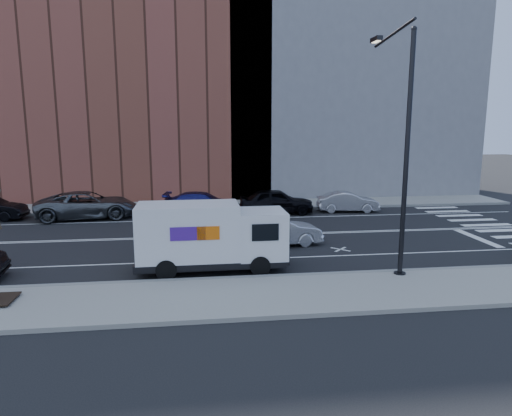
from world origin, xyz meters
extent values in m
plane|color=black|center=(0.00, 0.00, 0.00)|extent=(120.00, 120.00, 0.00)
cube|color=gray|center=(0.00, -8.80, 0.07)|extent=(44.00, 3.60, 0.15)
cube|color=gray|center=(0.00, 8.80, 0.07)|extent=(44.00, 3.60, 0.15)
cube|color=gray|center=(0.00, -7.00, 0.08)|extent=(44.00, 0.25, 0.17)
cube|color=gray|center=(0.00, 7.00, 0.08)|extent=(44.00, 0.25, 0.17)
cube|color=brown|center=(-8.00, 15.60, 11.00)|extent=(26.00, 10.00, 22.00)
cube|color=slate|center=(12.00, 15.60, 13.00)|extent=(20.00, 10.00, 26.00)
cylinder|color=black|center=(7.00, -7.40, 4.50)|extent=(0.18, 0.18, 9.00)
cylinder|color=black|center=(7.00, -7.40, 0.10)|extent=(0.44, 0.44, 0.20)
sphere|color=black|center=(7.00, -7.40, 8.95)|extent=(0.20, 0.20, 0.20)
cylinder|color=black|center=(7.00, -5.70, 9.10)|extent=(0.11, 3.49, 0.48)
cube|color=black|center=(7.00, -4.00, 9.20)|extent=(0.25, 0.80, 0.18)
cube|color=#FFF2CC|center=(7.00, -4.00, 9.10)|extent=(0.18, 0.55, 0.03)
cube|color=black|center=(-0.08, -5.60, 0.42)|extent=(5.77, 1.99, 0.28)
cube|color=silver|center=(1.96, -5.59, 1.44)|extent=(1.87, 2.01, 1.86)
cube|color=black|center=(2.91, -5.58, 1.72)|extent=(0.07, 1.72, 0.88)
cube|color=black|center=(1.97, -6.60, 1.72)|extent=(1.02, 0.04, 0.65)
cube|color=black|center=(1.95, -4.57, 1.72)|extent=(1.02, 0.04, 0.65)
cube|color=black|center=(2.87, -5.58, 0.51)|extent=(0.15, 1.86, 0.33)
cube|color=silver|center=(-0.92, -5.61, 1.63)|extent=(3.91, 2.07, 2.14)
cube|color=#47198C|center=(-0.91, -6.65, 1.76)|extent=(1.30, 0.03, 0.51)
cube|color=orange|center=(-0.17, -6.64, 1.76)|extent=(0.84, 0.02, 0.51)
cube|color=#47198C|center=(-0.92, -4.57, 1.76)|extent=(1.30, 0.03, 0.51)
cube|color=orange|center=(-0.18, -4.56, 1.76)|extent=(0.84, 0.02, 0.51)
cylinder|color=black|center=(1.78, -6.52, 0.39)|extent=(0.78, 0.27, 0.78)
cylinder|color=black|center=(1.77, -4.66, 0.39)|extent=(0.78, 0.27, 0.78)
cylinder|color=black|center=(-1.75, -6.54, 0.39)|extent=(0.78, 0.27, 0.78)
cylinder|color=black|center=(-1.76, -4.68, 0.39)|extent=(0.78, 0.27, 0.78)
imported|color=#51555A|center=(-7.28, 5.69, 0.83)|extent=(6.31, 3.52, 1.67)
imported|color=navy|center=(-0.20, 6.05, 0.72)|extent=(5.14, 2.58, 1.43)
imported|color=black|center=(4.52, 5.65, 0.82)|extent=(4.85, 2.05, 1.64)
imported|color=#B8B8BD|center=(9.36, 5.73, 0.66)|extent=(4.13, 1.80, 1.32)
imported|color=silver|center=(3.18, -2.18, 0.71)|extent=(4.44, 2.03, 1.41)
camera|label=1|loc=(-0.52, -23.09, 5.70)|focal=32.00mm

